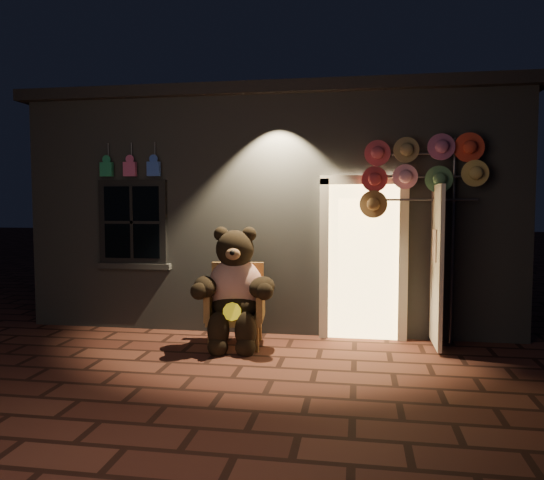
# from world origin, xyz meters

# --- Properties ---
(ground) EXTENTS (60.00, 60.00, 0.00)m
(ground) POSITION_xyz_m (0.00, 0.00, 0.00)
(ground) COLOR brown
(ground) RESTS_ON ground
(shop_building) EXTENTS (7.30, 5.95, 3.51)m
(shop_building) POSITION_xyz_m (0.00, 3.99, 1.74)
(shop_building) COLOR slate
(shop_building) RESTS_ON ground
(wicker_armchair) EXTENTS (0.79, 0.73, 1.04)m
(wicker_armchair) POSITION_xyz_m (-0.26, 0.89, 0.52)
(wicker_armchair) COLOR olive
(wicker_armchair) RESTS_ON ground
(teddy_bear) EXTENTS (1.12, 0.92, 1.55)m
(teddy_bear) POSITION_xyz_m (-0.25, 0.75, 0.74)
(teddy_bear) COLOR #AB3012
(teddy_bear) RESTS_ON ground
(hat_rack) EXTENTS (1.51, 0.22, 2.67)m
(hat_rack) POSITION_xyz_m (2.05, 1.28, 2.23)
(hat_rack) COLOR #59595E
(hat_rack) RESTS_ON ground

